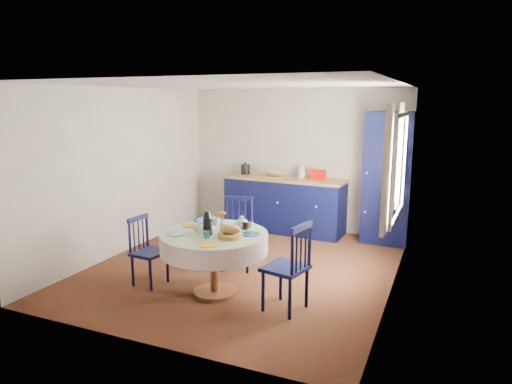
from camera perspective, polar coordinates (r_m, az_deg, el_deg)
floor at (r=6.51m, az=-1.50°, el=-9.35°), size 4.50×4.50×0.00m
ceiling at (r=6.09m, az=-1.62°, el=13.23°), size 4.50×4.50×0.00m
wall_back at (r=8.25m, az=4.98°, el=4.00°), size 4.00×0.02×2.50m
wall_left at (r=7.23m, az=-16.13°, el=2.56°), size 0.02×4.50×2.50m
wall_right at (r=5.66m, az=17.19°, el=0.14°), size 0.02×4.50×2.50m
window at (r=5.91m, az=17.21°, el=3.30°), size 0.10×1.74×1.45m
kitchen_counter at (r=8.15m, az=3.58°, el=-1.46°), size 2.20×0.78×1.21m
pantry_cabinet at (r=7.68m, az=16.21°, el=1.67°), size 0.77×0.56×2.14m
dining_table at (r=5.45m, az=-5.16°, el=-6.36°), size 1.27×1.27×1.05m
chair_left at (r=5.97m, az=-13.46°, el=-7.11°), size 0.40×0.42×0.87m
chair_far at (r=6.36m, az=-2.39°, el=-5.11°), size 0.54×0.52×0.99m
chair_right at (r=5.08m, az=4.11°, el=-9.26°), size 0.52×0.53×1.01m
mug_a at (r=5.46m, az=-7.18°, el=-4.45°), size 0.13×0.13×0.10m
mug_b at (r=5.21m, az=-6.17°, el=-5.32°), size 0.09×0.09×0.08m
mug_c at (r=5.53m, az=-1.26°, el=-4.16°), size 0.13×0.13×0.10m
mug_d at (r=5.74m, az=-4.99°, el=-3.67°), size 0.10×0.10×0.10m
cobalt_bowl at (r=5.75m, az=-6.23°, el=-3.81°), size 0.28×0.28×0.07m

